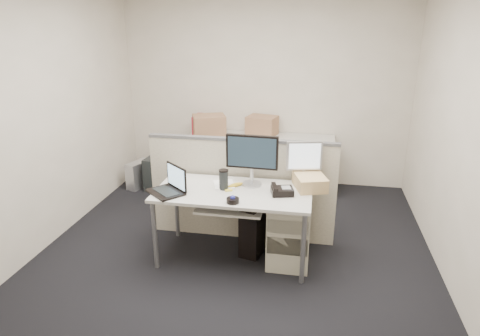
% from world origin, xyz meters
% --- Properties ---
extents(floor, '(4.00, 4.50, 0.01)m').
position_xyz_m(floor, '(0.00, 0.00, -0.01)').
color(floor, black).
rests_on(floor, ground).
extents(wall_back, '(4.00, 0.02, 2.70)m').
position_xyz_m(wall_back, '(0.00, 2.25, 1.35)').
color(wall_back, beige).
rests_on(wall_back, ground).
extents(wall_front, '(4.00, 0.02, 2.70)m').
position_xyz_m(wall_front, '(0.00, -2.25, 1.35)').
color(wall_front, beige).
rests_on(wall_front, ground).
extents(wall_left, '(0.02, 4.50, 2.70)m').
position_xyz_m(wall_left, '(-2.00, 0.00, 1.35)').
color(wall_left, beige).
rests_on(wall_left, ground).
extents(wall_right, '(0.02, 4.50, 2.70)m').
position_xyz_m(wall_right, '(2.00, 0.00, 1.35)').
color(wall_right, beige).
rests_on(wall_right, ground).
extents(desk, '(1.50, 0.75, 0.73)m').
position_xyz_m(desk, '(0.00, 0.00, 0.66)').
color(desk, beige).
rests_on(desk, floor).
extents(keyboard_tray, '(0.62, 0.32, 0.02)m').
position_xyz_m(keyboard_tray, '(0.00, -0.18, 0.62)').
color(keyboard_tray, beige).
rests_on(keyboard_tray, desk).
extents(drawer_pedestal, '(0.40, 0.55, 0.65)m').
position_xyz_m(drawer_pedestal, '(0.55, 0.05, 0.33)').
color(drawer_pedestal, beige).
rests_on(drawer_pedestal, floor).
extents(cubicle_partition, '(2.00, 0.06, 1.10)m').
position_xyz_m(cubicle_partition, '(0.00, 0.45, 0.55)').
color(cubicle_partition, beige).
rests_on(cubicle_partition, floor).
extents(back_counter, '(2.00, 0.60, 0.72)m').
position_xyz_m(back_counter, '(0.00, 1.93, 0.36)').
color(back_counter, beige).
rests_on(back_counter, floor).
extents(monitor_main, '(0.52, 0.22, 0.51)m').
position_xyz_m(monitor_main, '(0.15, 0.18, 0.99)').
color(monitor_main, black).
rests_on(monitor_main, desk).
extents(monitor_small, '(0.38, 0.25, 0.43)m').
position_xyz_m(monitor_small, '(0.65, 0.32, 0.95)').
color(monitor_small, '#B7B7BC').
rests_on(monitor_small, desk).
extents(laptop, '(0.42, 0.41, 0.25)m').
position_xyz_m(laptop, '(-0.62, -0.18, 0.86)').
color(laptop, black).
rests_on(laptop, desk).
extents(trackball, '(0.12, 0.12, 0.04)m').
position_xyz_m(trackball, '(0.05, -0.28, 0.75)').
color(trackball, black).
rests_on(trackball, desk).
extents(desk_phone, '(0.24, 0.21, 0.06)m').
position_xyz_m(desk_phone, '(0.47, -0.01, 0.76)').
color(desk_phone, black).
rests_on(desk_phone, desk).
extents(paper_stack, '(0.26, 0.30, 0.01)m').
position_xyz_m(paper_stack, '(-0.12, 0.12, 0.74)').
color(paper_stack, white).
rests_on(paper_stack, desk).
extents(sticky_pad, '(0.09, 0.09, 0.01)m').
position_xyz_m(sticky_pad, '(-0.05, 0.00, 0.74)').
color(sticky_pad, yellow).
rests_on(sticky_pad, desk).
extents(travel_mug, '(0.11, 0.11, 0.19)m').
position_xyz_m(travel_mug, '(-0.10, 0.02, 0.82)').
color(travel_mug, black).
rests_on(travel_mug, desk).
extents(banana, '(0.16, 0.15, 0.04)m').
position_xyz_m(banana, '(0.00, 0.10, 0.75)').
color(banana, gold).
rests_on(banana, desk).
extents(cellphone, '(0.06, 0.11, 0.01)m').
position_xyz_m(cellphone, '(0.10, 0.20, 0.74)').
color(cellphone, black).
rests_on(cellphone, desk).
extents(manila_folders, '(0.37, 0.42, 0.13)m').
position_xyz_m(manila_folders, '(0.72, 0.20, 0.80)').
color(manila_folders, '#DDBD76').
rests_on(manila_folders, desk).
extents(keyboard, '(0.50, 0.31, 0.03)m').
position_xyz_m(keyboard, '(0.05, -0.14, 0.64)').
color(keyboard, black).
rests_on(keyboard, keyboard_tray).
extents(pc_tower_desk, '(0.30, 0.52, 0.45)m').
position_xyz_m(pc_tower_desk, '(0.20, 0.20, 0.23)').
color(pc_tower_desk, black).
rests_on(pc_tower_desk, floor).
extents(pc_tower_spare_dark, '(0.24, 0.51, 0.46)m').
position_xyz_m(pc_tower_spare_dark, '(-1.45, 1.68, 0.23)').
color(pc_tower_spare_dark, black).
rests_on(pc_tower_spare_dark, floor).
extents(pc_tower_spare_silver, '(0.28, 0.43, 0.37)m').
position_xyz_m(pc_tower_spare_silver, '(-1.70, 1.63, 0.19)').
color(pc_tower_spare_silver, '#B7B7BC').
rests_on(pc_tower_spare_silver, floor).
extents(cardboard_box_left, '(0.52, 0.46, 0.32)m').
position_xyz_m(cardboard_box_left, '(-0.70, 1.81, 0.88)').
color(cardboard_box_left, '#B07A57').
rests_on(cardboard_box_left, back_counter).
extents(cardboard_box_right, '(0.46, 0.39, 0.29)m').
position_xyz_m(cardboard_box_right, '(0.00, 2.05, 0.86)').
color(cardboard_box_right, '#B07A57').
rests_on(cardboard_box_right, back_counter).
extents(red_binder, '(0.08, 0.32, 0.29)m').
position_xyz_m(red_binder, '(-0.90, 1.93, 0.87)').
color(red_binder, '#AA1D2A').
rests_on(red_binder, back_counter).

